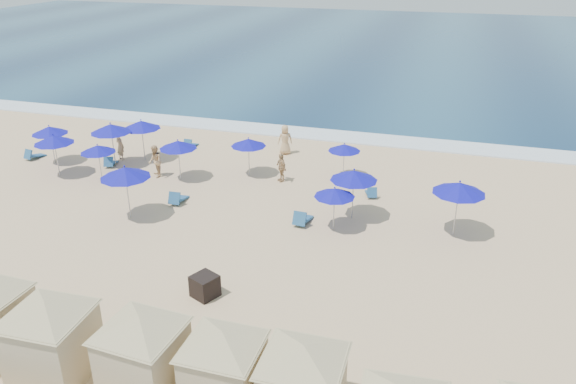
% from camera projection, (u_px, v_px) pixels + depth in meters
% --- Properties ---
extents(ground, '(160.00, 160.00, 0.00)m').
position_uv_depth(ground, '(198.00, 233.00, 25.57)').
color(ground, '#D6B487').
rests_on(ground, ground).
extents(ocean, '(160.00, 80.00, 0.06)m').
position_uv_depth(ocean, '(378.00, 44.00, 73.67)').
color(ocean, '#0D2C4C').
rests_on(ocean, ground).
extents(surf_line, '(160.00, 2.50, 0.08)m').
position_uv_depth(surf_line, '(294.00, 132.00, 39.11)').
color(surf_line, white).
rests_on(surf_line, ground).
extents(trash_bin, '(1.14, 1.14, 0.86)m').
position_uv_depth(trash_bin, '(205.00, 286.00, 20.83)').
color(trash_bin, black).
rests_on(trash_bin, ground).
extents(cabana_1, '(4.67, 4.67, 2.93)m').
position_uv_depth(cabana_1, '(49.00, 328.00, 16.57)').
color(cabana_1, beige).
rests_on(cabana_1, ground).
extents(cabana_2, '(4.49, 4.49, 2.83)m').
position_uv_depth(cabana_2, '(142.00, 343.00, 16.04)').
color(cabana_2, beige).
rests_on(cabana_2, ground).
extents(cabana_3, '(4.31, 4.31, 2.71)m').
position_uv_depth(cabana_3, '(223.00, 358.00, 15.55)').
color(cabana_3, beige).
rests_on(cabana_3, ground).
extents(cabana_4, '(4.47, 4.47, 2.80)m').
position_uv_depth(cabana_4, '(303.00, 373.00, 14.92)').
color(cabana_4, beige).
rests_on(cabana_4, ground).
extents(umbrella_0, '(2.08, 2.08, 2.36)m').
position_uv_depth(umbrella_0, '(49.00, 130.00, 32.92)').
color(umbrella_0, '#A5A8AD').
rests_on(umbrella_0, ground).
extents(umbrella_1, '(2.18, 2.18, 2.48)m').
position_uv_depth(umbrella_1, '(54.00, 139.00, 31.04)').
color(umbrella_1, '#A5A8AD').
rests_on(umbrella_1, ground).
extents(umbrella_2, '(2.35, 2.35, 2.68)m').
position_uv_depth(umbrella_2, '(111.00, 128.00, 32.33)').
color(umbrella_2, '#A5A8AD').
rests_on(umbrella_2, ground).
extents(umbrella_3, '(1.90, 1.90, 2.17)m').
position_uv_depth(umbrella_3, '(98.00, 149.00, 30.42)').
color(umbrella_3, '#A5A8AD').
rests_on(umbrella_3, ground).
extents(umbrella_4, '(2.26, 2.26, 2.57)m').
position_uv_depth(umbrella_4, '(141.00, 125.00, 33.29)').
color(umbrella_4, '#A5A8AD').
rests_on(umbrella_4, ground).
extents(umbrella_5, '(2.06, 2.06, 2.35)m').
position_uv_depth(umbrella_5, '(178.00, 145.00, 30.57)').
color(umbrella_5, '#A5A8AD').
rests_on(umbrella_5, ground).
extents(umbrella_6, '(2.36, 2.36, 2.69)m').
position_uv_depth(umbrella_6, '(125.00, 172.00, 26.07)').
color(umbrella_6, '#A5A8AD').
rests_on(umbrella_6, ground).
extents(umbrella_7, '(1.98, 1.98, 2.26)m').
position_uv_depth(umbrella_7, '(248.00, 142.00, 31.16)').
color(umbrella_7, '#A5A8AD').
rests_on(umbrella_7, ground).
extents(umbrella_8, '(1.87, 1.87, 2.13)m').
position_uv_depth(umbrella_8, '(335.00, 193.00, 25.15)').
color(umbrella_8, '#A5A8AD').
rests_on(umbrella_8, ground).
extents(umbrella_9, '(1.81, 1.81, 2.06)m').
position_uv_depth(umbrella_9, '(344.00, 148.00, 30.88)').
color(umbrella_9, '#A5A8AD').
rests_on(umbrella_9, ground).
extents(umbrella_10, '(2.24, 2.24, 2.55)m').
position_uv_depth(umbrella_10, '(354.00, 175.00, 26.06)').
color(umbrella_10, '#A5A8AD').
rests_on(umbrella_10, ground).
extents(umbrella_11, '(2.34, 2.34, 2.66)m').
position_uv_depth(umbrella_11, '(459.00, 188.00, 24.48)').
color(umbrella_11, '#A5A8AD').
rests_on(umbrella_11, ground).
extents(beach_chair_0, '(0.80, 1.35, 0.69)m').
position_uv_depth(beach_chair_0, '(33.00, 155.00, 34.27)').
color(beach_chair_0, '#235582').
rests_on(beach_chair_0, ground).
extents(beach_chair_1, '(0.89, 1.36, 0.69)m').
position_uv_depth(beach_chair_1, '(110.00, 162.00, 33.15)').
color(beach_chair_1, '#235582').
rests_on(beach_chair_1, ground).
extents(beach_chair_2, '(0.56, 1.23, 0.67)m').
position_uv_depth(beach_chair_2, '(190.00, 144.00, 36.13)').
color(beach_chair_2, '#235582').
rests_on(beach_chair_2, ground).
extents(beach_chair_3, '(0.65, 1.36, 0.74)m').
position_uv_depth(beach_chair_3, '(177.00, 198.00, 28.41)').
color(beach_chair_3, '#235582').
rests_on(beach_chair_3, ground).
extents(beach_chair_4, '(0.71, 1.43, 0.77)m').
position_uv_depth(beach_chair_4, '(302.00, 219.00, 26.30)').
color(beach_chair_4, '#235582').
rests_on(beach_chair_4, ground).
extents(beach_chair_5, '(0.80, 1.23, 0.62)m').
position_uv_depth(beach_chair_5, '(371.00, 193.00, 29.16)').
color(beach_chair_5, '#235582').
rests_on(beach_chair_5, ground).
extents(beachgoer_0, '(0.71, 0.60, 1.67)m').
position_uv_depth(beachgoer_0, '(120.00, 146.00, 33.95)').
color(beachgoer_0, tan).
rests_on(beachgoer_0, ground).
extents(beachgoer_1, '(1.09, 1.13, 1.83)m').
position_uv_depth(beachgoer_1, '(155.00, 161.00, 31.37)').
color(beachgoer_1, tan).
rests_on(beachgoer_1, ground).
extents(beachgoer_2, '(0.95, 0.93, 1.60)m').
position_uv_depth(beachgoer_2, '(281.00, 167.00, 30.85)').
color(beachgoer_2, tan).
rests_on(beachgoer_2, ground).
extents(beachgoer_3, '(1.07, 0.92, 1.86)m').
position_uv_depth(beachgoer_3, '(285.00, 140.00, 34.81)').
color(beachgoer_3, tan).
rests_on(beachgoer_3, ground).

